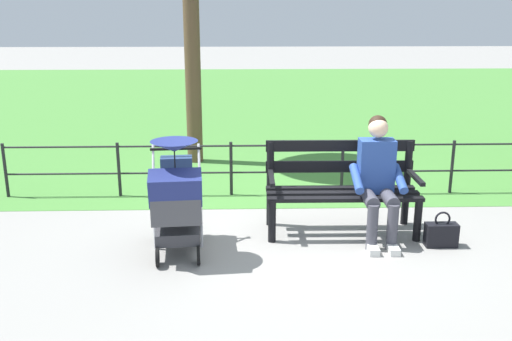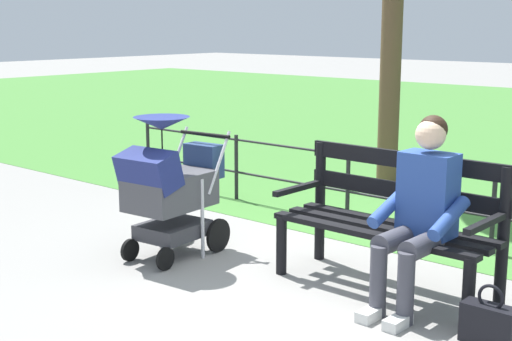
# 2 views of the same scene
# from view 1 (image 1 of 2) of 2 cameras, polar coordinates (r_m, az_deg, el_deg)

# --- Properties ---
(ground_plane) EXTENTS (60.00, 60.00, 0.00)m
(ground_plane) POSITION_cam_1_polar(r_m,az_deg,el_deg) (6.16, 4.06, -6.34)
(ground_plane) COLOR gray
(grass_lawn) EXTENTS (40.00, 16.00, 0.01)m
(grass_lawn) POSITION_cam_1_polar(r_m,az_deg,el_deg) (14.66, 0.69, 6.84)
(grass_lawn) COLOR #478438
(grass_lawn) RESTS_ON ground
(park_bench) EXTENTS (1.61, 0.62, 0.96)m
(park_bench) POSITION_cam_1_polar(r_m,az_deg,el_deg) (6.15, 8.49, -1.29)
(park_bench) COLOR black
(park_bench) RESTS_ON ground
(person_on_bench) EXTENTS (0.53, 0.74, 1.28)m
(person_on_bench) POSITION_cam_1_polar(r_m,az_deg,el_deg) (5.97, 12.05, -0.49)
(person_on_bench) COLOR #42424C
(person_on_bench) RESTS_ON ground
(stroller) EXTENTS (0.57, 0.92, 1.15)m
(stroller) POSITION_cam_1_polar(r_m,az_deg,el_deg) (5.53, -7.93, -2.53)
(stroller) COLOR black
(stroller) RESTS_ON ground
(handbag) EXTENTS (0.32, 0.14, 0.37)m
(handbag) POSITION_cam_1_polar(r_m,az_deg,el_deg) (6.10, 17.97, -6.05)
(handbag) COLOR black
(handbag) RESTS_ON ground
(park_fence) EXTENTS (7.15, 0.04, 0.70)m
(park_fence) POSITION_cam_1_polar(r_m,az_deg,el_deg) (7.29, 3.10, 0.74)
(park_fence) COLOR black
(park_fence) RESTS_ON ground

